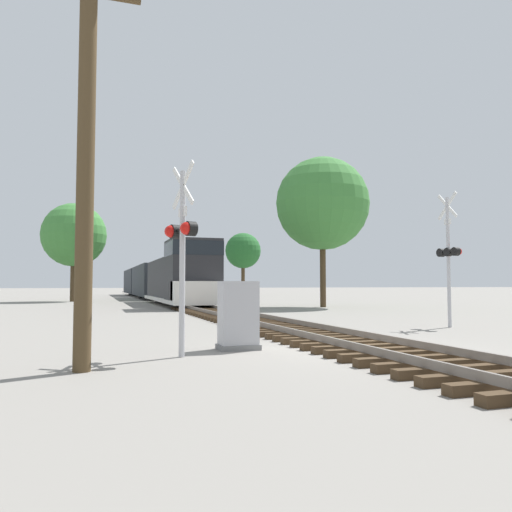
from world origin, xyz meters
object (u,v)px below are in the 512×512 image
Objects in this scene: freight_train at (153,281)px; relay_cabinet at (238,316)px; tree_mid_background at (74,235)px; utility_pole at (86,154)px; crossing_signal_near at (181,241)px; tree_far_right at (322,204)px; tree_deep_background at (243,251)px; crossing_signal_far at (449,253)px.

freight_train is 30.88× the size of relay_cabinet.
tree_mid_background is at bearing 97.80° from relay_cabinet.
tree_mid_background is (-4.76, 34.72, 4.97)m from relay_cabinet.
utility_pole is (-3.33, -1.94, 2.98)m from relay_cabinet.
crossing_signal_near is 0.41× the size of tree_far_right.
tree_mid_background is (-3.31, 35.49, 3.35)m from crossing_signal_near.
utility_pole is at bearing -149.81° from relay_cabinet.
tree_deep_background reaches higher than freight_train.
tree_far_right is 1.16× the size of tree_mid_background.
crossing_signal_near is 23.41m from tree_far_right.
crossing_signal_near is 10.85m from crossing_signal_far.
tree_far_right is (8.52, -20.91, 4.96)m from freight_train.
crossing_signal_far is at bearing -66.96° from tree_mid_background.
utility_pole reaches higher than relay_cabinet.
crossing_signal_far reaches higher than crossing_signal_near.
freight_train is at bearing 32.62° from tree_mid_background.
tree_far_right reaches higher than utility_pole.
tree_mid_background reaches higher than relay_cabinet.
crossing_signal_far is at bearing -99.40° from tree_far_right.
crossing_signal_far is 0.64× the size of utility_pole.
tree_far_right reaches higher than crossing_signal_far.
crossing_signal_near is 0.47× the size of tree_mid_background.
freight_train is at bearing 86.25° from relay_cabinet.
tree_deep_background is at bearing 43.11° from freight_train.
tree_deep_background is at bearing 70.54° from utility_pole.
crossing_signal_far is at bearing -98.25° from tree_deep_background.
tree_mid_background reaches higher than freight_train.
utility_pole reaches higher than crossing_signal_near.
relay_cabinet is 4.87m from utility_pole.
tree_far_right reaches higher than tree_deep_background.
tree_far_right is (14.43, 20.44, 3.01)m from utility_pole.
crossing_signal_near is at bearing 108.75° from crossing_signal_far.
relay_cabinet is 0.21× the size of utility_pole.
relay_cabinet is 22.40m from tree_far_right.
freight_train is 5.83× the size of tree_deep_background.
tree_mid_background is at bearing 92.23° from utility_pole.
freight_train is 9.56m from tree_mid_background.
tree_deep_background is at bearing 144.10° from crossing_signal_near.
utility_pole is at bearing 110.37° from crossing_signal_far.
tree_deep_background is (4.49, 33.09, -0.90)m from tree_far_right.
tree_far_right is (11.10, 18.51, 6.00)m from relay_cabinet.
freight_train is at bearing 156.40° from crossing_signal_near.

